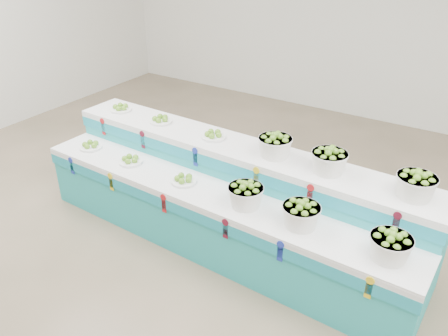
{
  "coord_description": "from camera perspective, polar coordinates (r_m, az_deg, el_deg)",
  "views": [
    {
      "loc": [
        1.95,
        -2.71,
        3.1
      ],
      "look_at": [
        -0.24,
        0.73,
        0.87
      ],
      "focal_mm": 36.67,
      "sensor_mm": 36.0,
      "label": 1
    }
  ],
  "objects": [
    {
      "name": "plate_upper_right",
      "position": [
        4.92,
        -1.32,
        4.23
      ],
      "size": [
        0.27,
        0.27,
        0.09
      ],
      "primitive_type": "cylinder",
      "rotation": [
        0.0,
        0.0,
        -0.04
      ],
      "color": "white",
      "rests_on": "display_stand"
    },
    {
      "name": "basket_lower_mid",
      "position": [
        4.05,
        9.58,
        -5.7
      ],
      "size": [
        0.35,
        0.35,
        0.24
      ],
      "primitive_type": null,
      "rotation": [
        0.0,
        0.0,
        -0.04
      ],
      "color": "silver",
      "rests_on": "display_stand"
    },
    {
      "name": "basket_lower_right",
      "position": [
        3.87,
        20.04,
        -9.12
      ],
      "size": [
        0.35,
        0.35,
        0.24
      ],
      "primitive_type": null,
      "rotation": [
        0.0,
        0.0,
        -0.04
      ],
      "color": "silver",
      "rests_on": "display_stand"
    },
    {
      "name": "plate_lower_right",
      "position": [
        4.68,
        -5.06,
        -1.33
      ],
      "size": [
        0.27,
        0.27,
        0.09
      ],
      "primitive_type": "cylinder",
      "rotation": [
        0.0,
        0.0,
        -0.04
      ],
      "color": "white",
      "rests_on": "display_stand"
    },
    {
      "name": "ground",
      "position": [
        4.56,
        -2.46,
        -14.23
      ],
      "size": [
        10.0,
        10.0,
        0.0
      ],
      "primitive_type": "plane",
      "color": "brown",
      "rests_on": "ground"
    },
    {
      "name": "plate_upper_left",
      "position": [
        5.79,
        -12.76,
        7.39
      ],
      "size": [
        0.27,
        0.27,
        0.09
      ],
      "primitive_type": "cylinder",
      "rotation": [
        0.0,
        0.0,
        -0.04
      ],
      "color": "white",
      "rests_on": "display_stand"
    },
    {
      "name": "basket_lower_left",
      "position": [
        4.27,
        2.72,
        -3.32
      ],
      "size": [
        0.35,
        0.35,
        0.24
      ],
      "primitive_type": null,
      "rotation": [
        0.0,
        0.0,
        -0.04
      ],
      "color": "silver",
      "rests_on": "display_stand"
    },
    {
      "name": "display_stand",
      "position": [
        4.83,
        -0.0,
        -3.75
      ],
      "size": [
        4.31,
        1.26,
        1.02
      ],
      "primitive_type": null,
      "rotation": [
        0.0,
        0.0,
        -0.04
      ],
      "color": "#26AAAF",
      "rests_on": "ground"
    },
    {
      "name": "plate_lower_mid",
      "position": [
        5.15,
        -11.59,
        1.07
      ],
      "size": [
        0.27,
        0.27,
        0.09
      ],
      "primitive_type": "cylinder",
      "rotation": [
        0.0,
        0.0,
        -0.04
      ],
      "color": "white",
      "rests_on": "display_stand"
    },
    {
      "name": "plate_upper_mid",
      "position": [
        5.36,
        -7.91,
        6.08
      ],
      "size": [
        0.27,
        0.27,
        0.09
      ],
      "primitive_type": "cylinder",
      "rotation": [
        0.0,
        0.0,
        -0.04
      ],
      "color": "white",
      "rests_on": "display_stand"
    },
    {
      "name": "basket_upper_left",
      "position": [
        4.53,
        6.37,
        2.84
      ],
      "size": [
        0.35,
        0.35,
        0.24
      ],
      "primitive_type": null,
      "rotation": [
        0.0,
        0.0,
        -0.04
      ],
      "color": "silver",
      "rests_on": "display_stand"
    },
    {
      "name": "basket_upper_right",
      "position": [
        4.15,
        22.8,
        -1.95
      ],
      "size": [
        0.35,
        0.35,
        0.24
      ],
      "primitive_type": null,
      "rotation": [
        0.0,
        0.0,
        -0.04
      ],
      "color": "silver",
      "rests_on": "display_stand"
    },
    {
      "name": "basket_upper_mid",
      "position": [
        4.32,
        12.98,
        0.92
      ],
      "size": [
        0.35,
        0.35,
        0.24
      ],
      "primitive_type": null,
      "rotation": [
        0.0,
        0.0,
        -0.04
      ],
      "color": "silver",
      "rests_on": "display_stand"
    },
    {
      "name": "plate_lower_left",
      "position": [
        5.6,
        -16.31,
        2.8
      ],
      "size": [
        0.27,
        0.27,
        0.09
      ],
      "primitive_type": "cylinder",
      "rotation": [
        0.0,
        0.0,
        -0.04
      ],
      "color": "white",
      "rests_on": "display_stand"
    }
  ]
}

